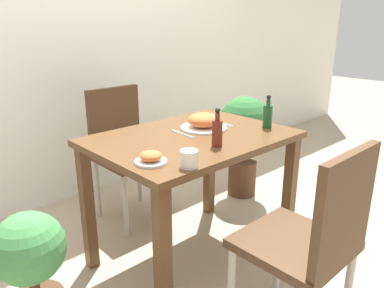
{
  "coord_description": "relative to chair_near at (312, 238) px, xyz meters",
  "views": [
    {
      "loc": [
        -1.31,
        -1.41,
        1.35
      ],
      "look_at": [
        0.0,
        0.0,
        0.71
      ],
      "focal_mm": 35.0,
      "sensor_mm": 36.0,
      "label": 1
    }
  ],
  "objects": [
    {
      "name": "ground_plane",
      "position": [
        0.07,
        0.78,
        -0.52
      ],
      "size": [
        16.0,
        16.0,
        0.0
      ],
      "primitive_type": "plane",
      "color": "tan"
    },
    {
      "name": "wall_back",
      "position": [
        0.07,
        2.06,
        0.78
      ],
      "size": [
        8.0,
        0.05,
        2.6
      ],
      "color": "white",
      "rests_on": "ground_plane"
    },
    {
      "name": "dining_table",
      "position": [
        0.07,
        0.78,
        0.12
      ],
      "size": [
        1.05,
        0.76,
        0.76
      ],
      "color": "brown",
      "rests_on": "ground_plane"
    },
    {
      "name": "chair_near",
      "position": [
        0.0,
        0.0,
        0.0
      ],
      "size": [
        0.42,
        0.42,
        0.92
      ],
      "rotation": [
        0.0,
        0.0,
        3.14
      ],
      "color": "#4C331E",
      "rests_on": "ground_plane"
    },
    {
      "name": "chair_far",
      "position": [
        0.1,
        1.5,
        0.0
      ],
      "size": [
        0.42,
        0.42,
        0.92
      ],
      "color": "#4C331E",
      "rests_on": "ground_plane"
    },
    {
      "name": "food_plate",
      "position": [
        0.21,
        0.83,
        0.28
      ],
      "size": [
        0.26,
        0.26,
        0.09
      ],
      "color": "white",
      "rests_on": "dining_table"
    },
    {
      "name": "side_plate",
      "position": [
        -0.34,
        0.6,
        0.26
      ],
      "size": [
        0.14,
        0.14,
        0.05
      ],
      "color": "white",
      "rests_on": "dining_table"
    },
    {
      "name": "drink_cup",
      "position": [
        -0.25,
        0.45,
        0.28
      ],
      "size": [
        0.08,
        0.08,
        0.07
      ],
      "color": "silver",
      "rests_on": "dining_table"
    },
    {
      "name": "sauce_bottle",
      "position": [
        0.49,
        0.6,
        0.31
      ],
      "size": [
        0.05,
        0.05,
        0.19
      ],
      "color": "#194C23",
      "rests_on": "dining_table"
    },
    {
      "name": "condiment_bottle",
      "position": [
        0.04,
        0.57,
        0.31
      ],
      "size": [
        0.05,
        0.05,
        0.19
      ],
      "color": "maroon",
      "rests_on": "dining_table"
    },
    {
      "name": "fork_utensil",
      "position": [
        0.04,
        0.83,
        0.24
      ],
      "size": [
        0.02,
        0.18,
        0.0
      ],
      "rotation": [
        0.0,
        0.0,
        1.51
      ],
      "color": "silver",
      "rests_on": "dining_table"
    },
    {
      "name": "spoon_utensil",
      "position": [
        0.37,
        0.83,
        0.24
      ],
      "size": [
        0.04,
        0.18,
        0.0
      ],
      "rotation": [
        0.0,
        0.0,
        1.41
      ],
      "color": "silver",
      "rests_on": "dining_table"
    },
    {
      "name": "potted_plant_left",
      "position": [
        -0.83,
        0.79,
        -0.17
      ],
      "size": [
        0.3,
        0.3,
        0.61
      ],
      "color": "#51331E",
      "rests_on": "ground_plane"
    },
    {
      "name": "potted_plant_right",
      "position": [
        0.96,
        1.15,
        -0.0
      ],
      "size": [
        0.4,
        0.4,
        0.8
      ],
      "color": "#51331E",
      "rests_on": "ground_plane"
    }
  ]
}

